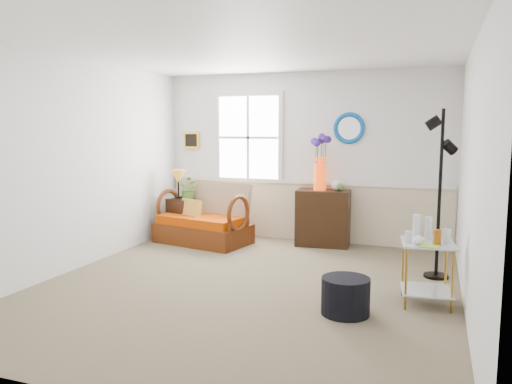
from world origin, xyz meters
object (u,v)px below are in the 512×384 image
(lamp_stand, at_px, (182,218))
(cabinet, at_px, (323,217))
(ottoman, at_px, (346,296))
(side_table, at_px, (427,273))
(floor_lamp, at_px, (440,195))
(loveseat, at_px, (203,214))

(lamp_stand, bearing_deg, cabinet, 7.61)
(cabinet, xyz_separation_m, ottoman, (0.80, -2.72, -0.24))
(cabinet, height_order, side_table, cabinet)
(cabinet, xyz_separation_m, floor_lamp, (1.61, -1.18, 0.57))
(floor_lamp, bearing_deg, side_table, -100.66)
(lamp_stand, relative_size, cabinet, 0.76)
(lamp_stand, distance_m, floor_lamp, 3.99)
(lamp_stand, distance_m, cabinet, 2.25)
(lamp_stand, xyz_separation_m, floor_lamp, (3.84, -0.88, 0.67))
(floor_lamp, distance_m, ottoman, 1.92)
(cabinet, bearing_deg, floor_lamp, -40.73)
(cabinet, bearing_deg, side_table, -59.75)
(loveseat, distance_m, floor_lamp, 3.48)
(ottoman, bearing_deg, lamp_stand, 141.42)
(cabinet, xyz_separation_m, side_table, (1.51, -2.18, -0.10))
(cabinet, bearing_deg, lamp_stand, -176.98)
(lamp_stand, bearing_deg, ottoman, -38.58)
(loveseat, bearing_deg, side_table, -15.33)
(loveseat, relative_size, ottoman, 3.04)
(loveseat, relative_size, floor_lamp, 0.71)
(lamp_stand, height_order, cabinet, cabinet)
(ottoman, bearing_deg, side_table, 37.37)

